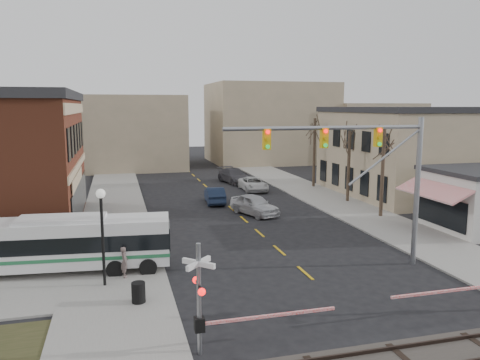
% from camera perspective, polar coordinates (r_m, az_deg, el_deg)
% --- Properties ---
extents(ground, '(160.00, 160.00, 0.00)m').
position_cam_1_polar(ground, '(23.24, 9.91, -12.77)').
color(ground, black).
rests_on(ground, ground).
extents(sidewalk_west, '(5.00, 60.00, 0.12)m').
position_cam_1_polar(sidewalk_west, '(40.44, -14.96, -3.46)').
color(sidewalk_west, gray).
rests_on(sidewalk_west, ground).
extents(sidewalk_east, '(5.00, 60.00, 0.12)m').
position_cam_1_polar(sidewalk_east, '(44.56, 10.27, -2.16)').
color(sidewalk_east, gray).
rests_on(sidewalk_east, ground).
extents(tan_building, '(20.30, 15.30, 8.50)m').
position_cam_1_polar(tan_building, '(50.56, 23.37, 3.37)').
color(tan_building, gray).
rests_on(tan_building, ground).
extents(tree_east_a, '(0.28, 0.28, 6.75)m').
position_cam_1_polar(tree_east_a, '(37.54, 16.98, 0.84)').
color(tree_east_a, '#382B21').
rests_on(tree_east_a, sidewalk_east).
extents(tree_east_b, '(0.28, 0.28, 6.30)m').
position_cam_1_polar(tree_east_b, '(42.87, 13.10, 1.66)').
color(tree_east_b, '#382B21').
rests_on(tree_east_b, sidewalk_east).
extents(tree_east_c, '(0.28, 0.28, 7.20)m').
position_cam_1_polar(tree_east_c, '(50.06, 9.03, 3.32)').
color(tree_east_c, '#382B21').
rests_on(tree_east_c, sidewalk_east).
extents(transit_bus, '(11.07, 3.46, 2.80)m').
position_cam_1_polar(transit_bus, '(25.91, -20.84, -7.19)').
color(transit_bus, silver).
rests_on(transit_bus, ground).
extents(traffic_signal_mast, '(10.81, 0.30, 8.00)m').
position_cam_1_polar(traffic_signal_mast, '(24.95, 15.50, 2.27)').
color(traffic_signal_mast, gray).
rests_on(traffic_signal_mast, ground).
extents(rr_crossing_west, '(5.60, 1.36, 4.00)m').
position_cam_1_polar(rr_crossing_west, '(16.68, -3.52, -14.31)').
color(rr_crossing_west, gray).
rests_on(rr_crossing_west, ground).
extents(street_lamp, '(0.44, 0.44, 4.66)m').
position_cam_1_polar(street_lamp, '(22.80, -16.51, -4.42)').
color(street_lamp, black).
rests_on(street_lamp, sidewalk_west).
extents(trash_bin, '(0.60, 0.60, 0.89)m').
position_cam_1_polar(trash_bin, '(21.32, -12.27, -13.24)').
color(trash_bin, black).
rests_on(trash_bin, sidewalk_west).
extents(car_a, '(3.46, 5.11, 1.62)m').
position_cam_1_polar(car_a, '(37.28, 1.76, -3.02)').
color(car_a, '#B2B3B7').
rests_on(car_a, ground).
extents(car_b, '(1.93, 4.52, 1.45)m').
position_cam_1_polar(car_b, '(41.73, -3.09, -1.85)').
color(car_b, '#18233C').
rests_on(car_b, ground).
extents(car_c, '(2.30, 4.91, 1.36)m').
position_cam_1_polar(car_c, '(47.93, 1.61, -0.49)').
color(car_c, silver).
rests_on(car_c, ground).
extents(car_d, '(3.28, 5.91, 1.62)m').
position_cam_1_polar(car_d, '(52.69, -0.70, 0.52)').
color(car_d, '#46454B').
rests_on(car_d, ground).
extents(pedestrian_near, '(0.40, 0.59, 1.56)m').
position_cam_1_polar(pedestrian_near, '(24.28, -13.90, -9.67)').
color(pedestrian_near, '#61514E').
rests_on(pedestrian_near, sidewalk_west).
extents(pedestrian_far, '(1.18, 1.13, 1.93)m').
position_cam_1_polar(pedestrian_far, '(27.13, -15.49, -7.35)').
color(pedestrian_far, '#333D5A').
rests_on(pedestrian_far, sidewalk_west).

